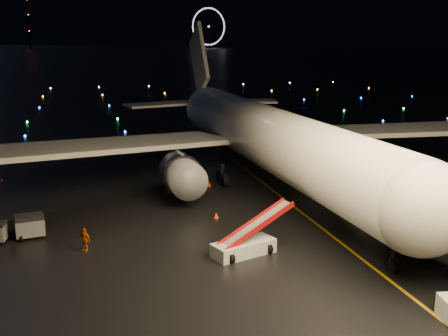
{
  "coord_description": "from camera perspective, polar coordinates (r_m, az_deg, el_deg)",
  "views": [
    {
      "loc": [
        -7.6,
        -32.82,
        15.95
      ],
      "look_at": [
        4.23,
        12.0,
        5.0
      ],
      "focal_mm": 45.0,
      "sensor_mm": 36.0,
      "label": 1
    }
  ],
  "objects": [
    {
      "name": "safety_cone_1",
      "position": [
        60.94,
        -1.55,
        -1.63
      ],
      "size": [
        0.48,
        0.48,
        0.54
      ],
      "primitive_type": "cone",
      "rotation": [
        0.0,
        0.0,
        -0.02
      ],
      "color": "#F04611",
      "rests_on": "ground"
    },
    {
      "name": "safety_cone_3",
      "position": [
        67.86,
        -21.66,
        -1.07
      ],
      "size": [
        0.52,
        0.52,
        0.45
      ],
      "primitive_type": "cone",
      "rotation": [
        0.0,
        0.0,
        -0.42
      ],
      "color": "#F04611",
      "rests_on": "ground"
    },
    {
      "name": "ground",
      "position": [
        333.29,
        -13.68,
        10.17
      ],
      "size": [
        2000.0,
        2000.0,
        0.0
      ],
      "primitive_type": "plane",
      "color": "black",
      "rests_on": "ground"
    },
    {
      "name": "lane_centre",
      "position": [
        54.08,
        7.18,
        -3.96
      ],
      "size": [
        0.25,
        80.0,
        0.02
      ],
      "primitive_type": "cube",
      "color": "#C99409",
      "rests_on": "ground"
    },
    {
      "name": "ferris_wheel",
      "position": [
        773.55,
        -1.55,
        14.02
      ],
      "size": [
        49.33,
        16.8,
        52.0
      ],
      "primitive_type": null,
      "rotation": [
        0.0,
        0.0,
        0.26
      ],
      "color": "black",
      "rests_on": "ground"
    },
    {
      "name": "airliner",
      "position": [
        62.84,
        3.31,
        6.91
      ],
      "size": [
        65.64,
        62.58,
        17.98
      ],
      "primitive_type": null,
      "rotation": [
        0.0,
        0.0,
        0.04
      ],
      "color": "silver",
      "rests_on": "ground"
    },
    {
      "name": "crew_c",
      "position": [
        44.11,
        -13.97,
        -7.06
      ],
      "size": [
        1.06,
        1.07,
        1.82
      ],
      "primitive_type": "imported",
      "rotation": [
        0.0,
        0.0,
        -0.8
      ],
      "color": "#FC6100",
      "rests_on": "ground"
    },
    {
      "name": "belt_loader",
      "position": [
        41.83,
        2.01,
        -6.62
      ],
      "size": [
        7.3,
        4.07,
        3.42
      ],
      "primitive_type": null,
      "rotation": [
        0.0,
        0.0,
        0.32
      ],
      "color": "silver",
      "rests_on": "ground"
    },
    {
      "name": "safety_cone_0",
      "position": [
        50.44,
        -0.82,
        -4.82
      ],
      "size": [
        0.64,
        0.64,
        0.54
      ],
      "primitive_type": "cone",
      "rotation": [
        0.0,
        0.0,
        0.43
      ],
      "color": "#F04611",
      "rests_on": "ground"
    },
    {
      "name": "taxiway_lights",
      "position": [
        139.92,
        -11.65,
        6.54
      ],
      "size": [
        164.0,
        92.0,
        0.36
      ],
      "primitive_type": null,
      "color": "black",
      "rests_on": "ground"
    },
    {
      "name": "safety_cone_2",
      "position": [
        58.54,
        -5.74,
        -2.31
      ],
      "size": [
        0.62,
        0.62,
        0.54
      ],
      "primitive_type": "cone",
      "rotation": [
        0.0,
        0.0,
        0.37
      ],
      "color": "#F04611",
      "rests_on": "ground"
    },
    {
      "name": "radio_mast",
      "position": [
        774.76,
        -19.23,
        13.76
      ],
      "size": [
        1.8,
        1.8,
        64.0
      ],
      "primitive_type": "cylinder",
      "color": "black",
      "rests_on": "ground"
    },
    {
      "name": "baggage_cart_0",
      "position": [
        48.17,
        -19.14,
        -5.62
      ],
      "size": [
        2.45,
        1.9,
        1.89
      ],
      "primitive_type": "cube",
      "rotation": [
        0.0,
        0.0,
        0.17
      ],
      "color": "gray",
      "rests_on": "ground"
    }
  ]
}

